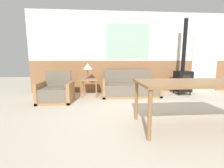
{
  "coord_description": "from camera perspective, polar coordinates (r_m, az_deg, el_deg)",
  "views": [
    {
      "loc": [
        -1.25,
        -2.56,
        1.08
      ],
      "look_at": [
        -0.97,
        1.14,
        0.51
      ],
      "focal_mm": 24.0,
      "sensor_mm": 36.0,
      "label": 1
    }
  ],
  "objects": [
    {
      "name": "dining_table",
      "position": [
        2.77,
        30.26,
        -0.56
      ],
      "size": [
        1.96,
        0.87,
        0.76
      ],
      "color": "olive",
      "rests_on": "ground_plane"
    },
    {
      "name": "table_lamp",
      "position": [
        4.69,
        -9.23,
        6.52
      ],
      "size": [
        0.29,
        0.29,
        0.48
      ],
      "color": "#4C3823",
      "rests_on": "side_table"
    },
    {
      "name": "wall_back",
      "position": [
        5.34,
        9.22,
        11.79
      ],
      "size": [
        7.2,
        0.09,
        2.7
      ],
      "color": "#8E603D",
      "rests_on": "ground_plane"
    },
    {
      "name": "book_stack",
      "position": [
        4.53,
        -8.73,
        1.91
      ],
      "size": [
        0.17,
        0.16,
        0.03
      ],
      "color": "#994C84",
      "rests_on": "side_table"
    },
    {
      "name": "side_table",
      "position": [
        4.64,
        -8.73,
        0.73
      ],
      "size": [
        0.51,
        0.51,
        0.53
      ],
      "color": "#9E7042",
      "rests_on": "ground_plane"
    },
    {
      "name": "armchair",
      "position": [
        4.26,
        -20.47,
        -3.08
      ],
      "size": [
        0.85,
        0.75,
        0.81
      ],
      "rotation": [
        0.0,
        0.0,
        0.23
      ],
      "color": "#9E7042",
      "rests_on": "ground_plane"
    },
    {
      "name": "wood_stove",
      "position": [
        5.35,
        25.38,
        2.7
      ],
      "size": [
        0.46,
        0.44,
        2.38
      ],
      "color": "black",
      "rests_on": "ground_plane"
    },
    {
      "name": "entry_door",
      "position": [
        6.33,
        31.7,
        6.74
      ],
      "size": [
        0.93,
        0.09,
        1.99
      ],
      "color": "silver",
      "rests_on": "ground_plane"
    },
    {
      "name": "couch",
      "position": [
        4.75,
        6.9,
        -1.52
      ],
      "size": [
        1.74,
        0.89,
        0.79
      ],
      "color": "#9E7042",
      "rests_on": "ground_plane"
    },
    {
      "name": "ground_plane",
      "position": [
        3.05,
        20.76,
        -12.54
      ],
      "size": [
        16.0,
        16.0,
        0.0
      ],
      "primitive_type": "plane",
      "color": "beige"
    }
  ]
}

